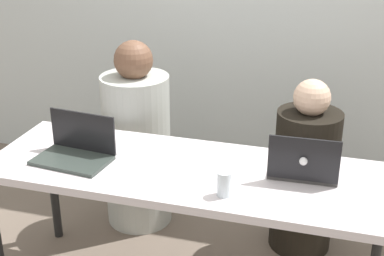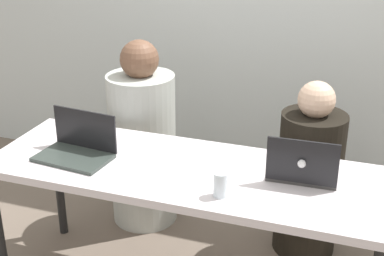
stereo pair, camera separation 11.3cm
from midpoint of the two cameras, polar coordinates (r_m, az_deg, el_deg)
back_wall at (r=3.68m, az=5.13°, el=12.72°), size 5.04×0.10×2.50m
desk at (r=2.56m, az=-1.69°, el=-5.60°), size 1.94×0.66×0.74m
person_on_left at (r=3.31m, az=-6.85°, el=-1.81°), size 0.50×0.50×1.17m
person_on_right at (r=3.11m, az=10.91°, el=-5.05°), size 0.44×0.44×1.03m
laptop_back_right at (r=2.48m, az=10.50°, el=-4.11°), size 0.32×0.26×0.22m
laptop_front_left at (r=2.67m, az=-13.49°, el=-2.31°), size 0.38×0.27×0.22m
water_glass_right at (r=2.29m, az=2.00°, el=-6.16°), size 0.06×0.06×0.11m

